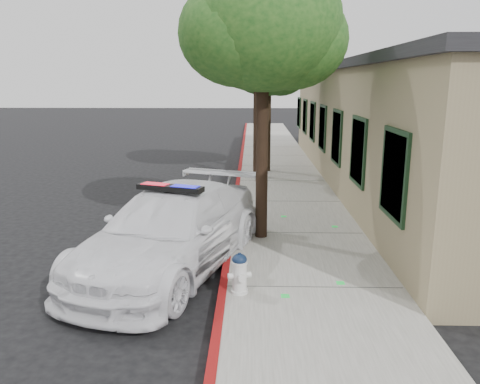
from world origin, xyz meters
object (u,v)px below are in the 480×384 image
Objects in this scene: clapboard_building at (428,126)px; police_car at (172,230)px; street_tree_near at (264,30)px; street_tree_far at (269,68)px; street_tree_mid at (258,39)px; fire_hydrant at (240,273)px.

clapboard_building reaches higher than police_car.
street_tree_far is (0.42, 8.20, -0.51)m from street_tree_near.
street_tree_mid reaches higher than clapboard_building.
clapboard_building is at bearing 41.65° from fire_hydrant.
street_tree_far is at bearing 71.75° from fire_hydrant.
street_tree_mid reaches higher than police_car.
street_tree_far reaches higher than fire_hydrant.
street_tree_mid is 1.54m from street_tree_far.
street_tree_near is (0.43, 2.97, 4.15)m from fire_hydrant.
street_tree_mid is (0.40, 10.05, 4.60)m from fire_hydrant.
fire_hydrant is 5.12m from street_tree_near.
street_tree_far is at bearing 160.77° from clapboard_building.
street_tree_mid is at bearing 97.06° from police_car.
street_tree_mid reaches higher than street_tree_near.
street_tree_mid is at bearing 90.22° from street_tree_near.
street_tree_near is (1.79, 1.60, 3.86)m from police_car.
street_tree_near reaches higher than street_tree_far.
street_tree_mid is (1.76, 8.68, 4.30)m from police_car.
police_car is at bearing -102.69° from street_tree_far.
fire_hydrant is at bearing -124.42° from clapboard_building.
clapboard_building is at bearing -7.62° from street_tree_mid.
clapboard_building is 11.10m from police_car.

